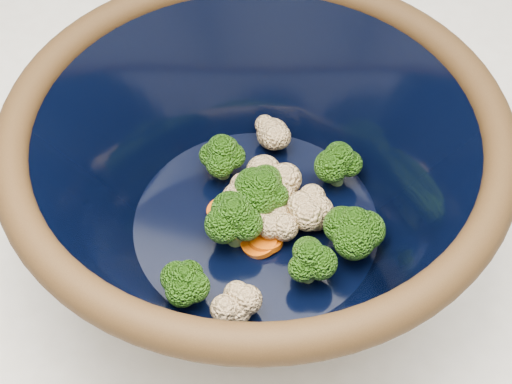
% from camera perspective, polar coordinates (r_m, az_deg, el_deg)
% --- Properties ---
extents(mixing_bowl, '(0.44, 0.44, 0.17)m').
position_cam_1_polar(mixing_bowl, '(0.58, 0.00, 1.03)').
color(mixing_bowl, black).
rests_on(mixing_bowl, counter).
extents(vegetable_pile, '(0.17, 0.21, 0.06)m').
position_cam_1_polar(vegetable_pile, '(0.60, 1.20, -1.05)').
color(vegetable_pile, '#608442').
rests_on(vegetable_pile, mixing_bowl).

